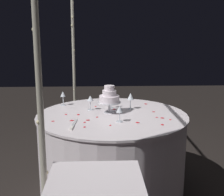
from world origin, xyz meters
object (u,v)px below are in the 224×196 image
at_px(wine_glass_0, 111,96).
at_px(decorative_arch, 63,46).
at_px(cake_knife, 73,125).
at_px(wine_glass_3, 90,99).
at_px(wine_glass_4, 131,97).
at_px(tiered_cake, 109,97).
at_px(wine_glass_1, 120,110).
at_px(main_table, 112,153).
at_px(wine_glass_2, 63,95).

bearing_deg(wine_glass_0, decorative_arch, 118.02).
bearing_deg(cake_knife, wine_glass_3, -14.11).
relative_size(wine_glass_4, cake_knife, 0.56).
distance_m(wine_glass_4, cake_knife, 0.76).
bearing_deg(tiered_cake, decorative_arch, 96.91).
bearing_deg(wine_glass_3, wine_glass_1, -147.72).
xyz_separation_m(decorative_arch, main_table, (-0.00, -0.44, -1.04)).
bearing_deg(main_table, cake_knife, 135.40).
relative_size(decorative_arch, wine_glass_1, 15.55).
height_order(wine_glass_1, cake_knife, wine_glass_1).
distance_m(wine_glass_0, wine_glass_2, 0.52).
distance_m(wine_glass_1, cake_knife, 0.41).
distance_m(tiered_cake, wine_glass_0, 0.19).
xyz_separation_m(main_table, tiered_cake, (0.05, 0.02, 0.55)).
relative_size(main_table, cake_knife, 4.82).
distance_m(wine_glass_3, cake_knife, 0.53).
distance_m(main_table, wine_glass_2, 0.81).
bearing_deg(decorative_arch, wine_glass_0, -61.98).
relative_size(decorative_arch, tiered_cake, 8.32).
distance_m(tiered_cake, cake_knife, 0.52).
xyz_separation_m(wine_glass_1, wine_glass_2, (0.62, 0.56, 0.01)).
bearing_deg(decorative_arch, wine_glass_1, -116.81).
bearing_deg(tiered_cake, wine_glass_4, -57.93).
bearing_deg(wine_glass_3, wine_glass_0, -71.36).
xyz_separation_m(wine_glass_0, wine_glass_4, (-0.05, -0.20, -0.00)).
bearing_deg(decorative_arch, cake_knife, -162.65).
xyz_separation_m(wine_glass_3, cake_knife, (-0.51, 0.13, -0.11)).
distance_m(tiered_cake, wine_glass_4, 0.26).
distance_m(wine_glass_0, wine_glass_1, 0.49).
height_order(decorative_arch, tiered_cake, decorative_arch).
distance_m(tiered_cake, wine_glass_2, 0.58).
relative_size(wine_glass_1, wine_glass_2, 0.94).
distance_m(main_table, cake_knife, 0.62).
height_order(main_table, cake_knife, cake_knife).
bearing_deg(wine_glass_2, cake_knife, -166.83).
bearing_deg(wine_glass_0, cake_knife, 149.96).
distance_m(wine_glass_2, cake_knife, 0.74).
relative_size(decorative_arch, wine_glass_3, 15.02).
relative_size(decorative_arch, wine_glass_2, 14.66).
bearing_deg(wine_glass_1, tiered_cake, 14.38).
height_order(decorative_arch, wine_glass_3, decorative_arch).
bearing_deg(decorative_arch, wine_glass_2, 9.19).
bearing_deg(wine_glass_4, main_table, 134.12).
xyz_separation_m(decorative_arch, wine_glass_2, (0.37, 0.06, -0.53)).
relative_size(wine_glass_0, wine_glass_1, 1.16).
bearing_deg(wine_glass_0, tiered_cake, 173.61).
xyz_separation_m(wine_glass_4, cake_knife, (-0.53, 0.53, -0.12)).
xyz_separation_m(wine_glass_0, wine_glass_1, (-0.49, -0.06, -0.02)).
distance_m(wine_glass_1, wine_glass_2, 0.84).
xyz_separation_m(wine_glass_1, wine_glass_4, (0.44, -0.14, 0.02)).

